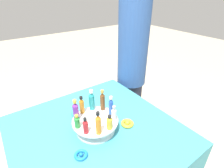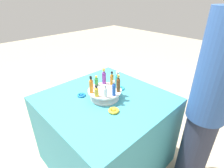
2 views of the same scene
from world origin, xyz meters
name	(u,v)px [view 2 (image 2 of 2)]	position (x,y,z in m)	size (l,w,h in m)	color
ground_plane	(106,158)	(0.00, 0.00, 0.00)	(12.00, 12.00, 0.00)	tan
party_table	(106,131)	(0.00, 0.00, 0.37)	(1.00, 1.00, 0.75)	teal
display_stand	(105,94)	(0.00, 0.00, 0.79)	(0.28, 0.28, 0.08)	white
bottle_red	(91,83)	(0.06, -0.10, 0.87)	(0.03, 0.03, 0.10)	#B21E23
bottle_orange	(91,85)	(0.11, -0.04, 0.89)	(0.03, 0.03, 0.15)	orange
bottle_gold	(97,91)	(0.11, 0.03, 0.87)	(0.03, 0.03, 0.09)	gold
bottle_clear	(105,92)	(0.07, 0.09, 0.88)	(0.03, 0.03, 0.11)	silver
bottle_blue	(114,89)	(0.01, 0.12, 0.89)	(0.03, 0.03, 0.13)	#234CAD
bottle_brown	(118,84)	(-0.06, 0.10, 0.90)	(0.03, 0.03, 0.15)	brown
bottle_teal	(117,80)	(-0.11, 0.04, 0.89)	(0.04, 0.04, 0.15)	teal
bottle_amber	(112,79)	(-0.11, -0.03, 0.88)	(0.03, 0.03, 0.12)	#AD6B19
bottle_purple	(104,77)	(-0.07, -0.09, 0.89)	(0.04, 0.04, 0.14)	#702D93
bottle_green	(96,81)	(-0.01, -0.12, 0.87)	(0.03, 0.03, 0.09)	#288438
ribbon_bow_blue	(81,95)	(0.13, -0.17, 0.75)	(0.07, 0.07, 0.02)	blue
ribbon_bow_gold	(114,111)	(0.08, 0.19, 0.76)	(0.08, 0.08, 0.03)	gold
ribbon_bow_teal	(120,88)	(-0.21, -0.02, 0.75)	(0.09, 0.09, 0.03)	#2DB7CC
person_figure	(209,101)	(-0.43, 0.68, 0.84)	(0.28, 0.28, 1.65)	#282D42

